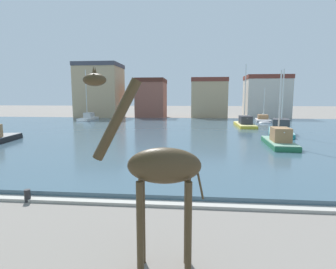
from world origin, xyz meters
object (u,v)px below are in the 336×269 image
object	(u,v)px
sailboat_green	(278,142)
sailboat_grey	(263,121)
sailboat_teal	(281,132)
mooring_bollard	(27,196)
sailboat_white	(87,119)
giraffe_statue	(158,169)
sailboat_yellow	(244,124)

from	to	relation	value
sailboat_green	sailboat_grey	bearing A→B (deg)	79.13
sailboat_teal	mooring_bollard	world-z (taller)	sailboat_teal
sailboat_white	giraffe_statue	bearing A→B (deg)	-65.85
sailboat_green	mooring_bollard	size ratio (longest dim) A/B	13.11
sailboat_yellow	giraffe_statue	bearing A→B (deg)	-103.45
giraffe_statue	sailboat_white	size ratio (longest dim) A/B	0.54
sailboat_teal	sailboat_grey	size ratio (longest dim) A/B	1.29
giraffe_statue	sailboat_grey	world-z (taller)	sailboat_grey
sailboat_grey	sailboat_teal	bearing A→B (deg)	-97.69
sailboat_green	mooring_bollard	bearing A→B (deg)	-136.21
sailboat_white	sailboat_grey	xyz separation A→B (m)	(29.97, -0.05, -0.08)
giraffe_statue	sailboat_teal	bearing A→B (deg)	66.92
giraffe_statue	mooring_bollard	xyz separation A→B (m)	(-5.78, 3.73, -2.21)
sailboat_green	sailboat_teal	world-z (taller)	sailboat_teal
sailboat_grey	sailboat_white	bearing A→B (deg)	179.91
giraffe_statue	sailboat_white	bearing A→B (deg)	114.15
mooring_bollard	sailboat_yellow	bearing A→B (deg)	64.68
mooring_bollard	sailboat_grey	bearing A→B (deg)	63.58
sailboat_teal	sailboat_yellow	bearing A→B (deg)	103.38
sailboat_white	mooring_bollard	bearing A→B (deg)	-71.50
giraffe_statue	sailboat_teal	world-z (taller)	sailboat_teal
sailboat_yellow	sailboat_green	world-z (taller)	sailboat_yellow
sailboat_white	sailboat_green	bearing A→B (deg)	-42.22
sailboat_green	mooring_bollard	world-z (taller)	sailboat_green
sailboat_yellow	sailboat_grey	xyz separation A→B (m)	(4.40, 7.49, -0.10)
sailboat_white	sailboat_teal	world-z (taller)	sailboat_white
sailboat_yellow	sailboat_white	xyz separation A→B (m)	(-25.57, 7.54, -0.02)
mooring_bollard	giraffe_statue	bearing A→B (deg)	-32.85
sailboat_teal	sailboat_white	bearing A→B (deg)	149.07
sailboat_grey	mooring_bollard	bearing A→B (deg)	-116.42
sailboat_white	sailboat_grey	bearing A→B (deg)	-0.09
sailboat_grey	mooring_bollard	distance (m)	40.23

